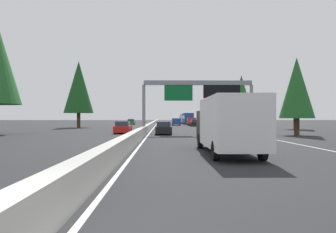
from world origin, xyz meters
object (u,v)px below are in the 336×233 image
(box_truck_mid_center, at_px, (184,118))
(conifer_right_far, at_px, (241,95))
(box_truck_far_center, at_px, (227,124))
(sedan_mid_left, at_px, (164,128))
(conifer_right_near, at_px, (297,88))
(minivan_near_right, at_px, (176,121))
(sedan_far_right, at_px, (195,123))
(pickup_near_center, at_px, (192,122))
(conifer_left_near, at_px, (79,87))
(sedan_distant_a, at_px, (181,121))
(oncoming_near, at_px, (123,128))
(conifer_right_mid, at_px, (295,94))
(bus_mid_right, at_px, (188,118))
(sign_gantry_overhead, at_px, (199,92))
(oncoming_far, at_px, (131,122))

(box_truck_mid_center, distance_m, conifer_right_far, 34.39)
(box_truck_far_center, xyz_separation_m, sedan_mid_left, (19.64, 3.27, -0.93))
(box_truck_far_center, relative_size, conifer_right_near, 1.02)
(minivan_near_right, height_order, sedan_far_right, minivan_near_right)
(sedan_far_right, bearing_deg, minivan_near_right, 22.80)
(pickup_near_center, xyz_separation_m, conifer_right_near, (-43.05, -7.24, 4.16))
(box_truck_mid_center, relative_size, conifer_left_near, 0.68)
(sedan_distant_a, distance_m, conifer_left_near, 61.78)
(oncoming_near, bearing_deg, conifer_right_mid, 114.89)
(box_truck_far_center, relative_size, box_truck_mid_center, 1.00)
(box_truck_far_center, bearing_deg, box_truck_mid_center, -2.36)
(bus_mid_right, bearing_deg, pickup_near_center, 179.17)
(sign_gantry_overhead, height_order, box_truck_far_center, sign_gantry_overhead)
(box_truck_far_center, relative_size, minivan_near_right, 1.70)
(pickup_near_center, bearing_deg, oncoming_near, 162.72)
(conifer_right_near, xyz_separation_m, conifer_left_near, (26.56, 30.00, 2.50))
(sign_gantry_overhead, bearing_deg, box_truck_mid_center, -2.36)
(bus_mid_right, bearing_deg, conifer_right_near, -173.18)
(minivan_near_right, bearing_deg, oncoming_near, 168.14)
(sedan_distant_a, xyz_separation_m, pickup_near_center, (-40.56, -0.07, 0.23))
(bus_mid_right, bearing_deg, sign_gantry_overhead, 176.82)
(sign_gantry_overhead, xyz_separation_m, conifer_right_mid, (14.44, -17.03, 0.82))
(bus_mid_right, bearing_deg, sedan_distant_a, 0.69)
(box_truck_far_center, bearing_deg, conifer_right_near, -32.41)
(sign_gantry_overhead, xyz_separation_m, conifer_right_near, (-2.49, -10.14, 0.20))
(sedan_mid_left, height_order, sedan_distant_a, same)
(box_truck_mid_center, distance_m, oncoming_far, 25.43)
(box_truck_far_center, relative_size, oncoming_far, 1.93)
(box_truck_far_center, xyz_separation_m, oncoming_near, (22.13, 8.16, -0.93))
(pickup_near_center, xyz_separation_m, oncoming_near, (-38.18, 11.88, -0.23))
(sedan_distant_a, distance_m, oncoming_near, 79.62)
(sign_gantry_overhead, height_order, sedan_distant_a, sign_gantry_overhead)
(conifer_right_mid, height_order, conifer_right_far, conifer_right_far)
(box_truck_mid_center, xyz_separation_m, conifer_right_mid, (-54.06, -14.20, 4.09))
(sedan_far_right, bearing_deg, oncoming_near, 158.79)
(bus_mid_right, bearing_deg, box_truck_far_center, 177.03)
(sign_gantry_overhead, relative_size, conifer_right_far, 1.10)
(sedan_distant_a, xyz_separation_m, conifer_left_near, (-57.05, 22.68, 6.90))
(oncoming_far, relative_size, conifer_left_near, 0.35)
(oncoming_far, bearing_deg, sedan_mid_left, 9.69)
(sedan_distant_a, distance_m, conifer_right_far, 46.52)
(oncoming_far, distance_m, conifer_right_mid, 44.93)
(conifer_right_near, height_order, conifer_right_mid, conifer_right_mid)
(minivan_near_right, relative_size, bus_mid_right, 0.43)
(sedan_distant_a, bearing_deg, sedan_mid_left, 175.14)
(box_truck_mid_center, height_order, conifer_right_near, conifer_right_near)
(oncoming_far, bearing_deg, minivan_near_right, 58.90)
(oncoming_far, relative_size, conifer_right_far, 0.38)
(sign_gantry_overhead, height_order, sedan_mid_left, sign_gantry_overhead)
(pickup_near_center, relative_size, oncoming_near, 1.27)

